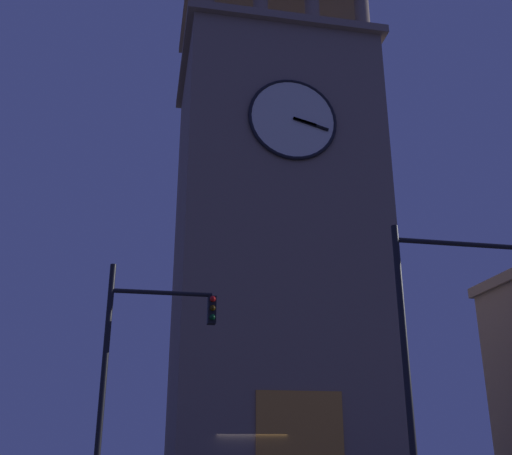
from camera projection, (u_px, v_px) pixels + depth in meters
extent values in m
cube|color=gray|center=(274.00, 261.00, 27.78)|extent=(8.76, 7.95, 20.29)
cube|color=gray|center=(272.00, 70.00, 31.37)|extent=(9.36, 8.55, 0.40)
cylinder|color=gray|center=(362.00, 6.00, 29.58)|extent=(0.70, 0.70, 3.36)
cylinder|color=gray|center=(322.00, 84.00, 35.79)|extent=(0.70, 0.70, 3.36)
cylinder|color=gray|center=(280.00, 79.00, 35.35)|extent=(0.70, 0.70, 3.36)
cylinder|color=gray|center=(238.00, 74.00, 34.91)|extent=(0.70, 0.70, 3.36)
cylinder|color=gray|center=(194.00, 69.00, 34.47)|extent=(0.70, 0.70, 3.36)
cube|color=gray|center=(271.00, 11.00, 32.68)|extent=(9.36, 8.55, 0.40)
cylinder|color=silver|center=(293.00, 119.00, 25.84)|extent=(3.74, 0.12, 3.74)
torus|color=black|center=(293.00, 119.00, 25.82)|extent=(3.90, 0.16, 3.90)
cube|color=black|center=(305.00, 122.00, 25.79)|extent=(1.03, 0.06, 0.36)
cube|color=black|center=(311.00, 124.00, 25.80)|extent=(1.57, 0.06, 0.53)
cube|color=orange|center=(300.00, 449.00, 21.33)|extent=(3.20, 0.24, 4.00)
cylinder|color=black|center=(102.00, 392.00, 15.14)|extent=(0.16, 0.16, 6.66)
cylinder|color=black|center=(162.00, 293.00, 16.28)|extent=(2.69, 0.12, 0.12)
cube|color=black|center=(212.00, 310.00, 16.37)|extent=(0.22, 0.30, 0.75)
sphere|color=red|center=(213.00, 299.00, 16.30)|extent=(0.16, 0.16, 0.16)
sphere|color=#392705|center=(212.00, 308.00, 16.21)|extent=(0.16, 0.16, 0.16)
sphere|color=#063316|center=(212.00, 317.00, 16.13)|extent=(0.16, 0.16, 0.16)
cylinder|color=black|center=(407.00, 375.00, 13.24)|extent=(0.16, 0.16, 6.99)
cylinder|color=black|center=(469.00, 245.00, 14.66)|extent=(3.79, 0.12, 0.12)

